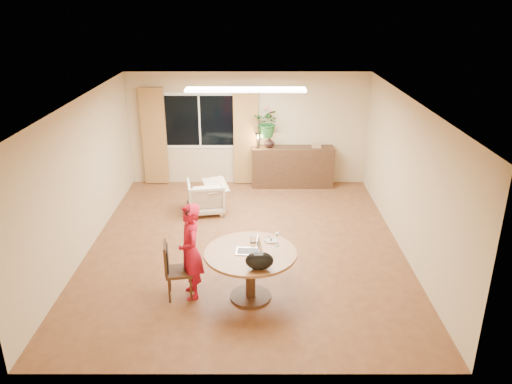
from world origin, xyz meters
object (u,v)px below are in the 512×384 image
(armchair, at_px, (206,197))
(sideboard, at_px, (292,167))
(dining_table, at_px, (250,262))
(child, at_px, (191,251))
(dining_chair, at_px, (179,270))

(armchair, relative_size, sideboard, 0.40)
(dining_table, bearing_deg, child, 175.59)
(child, height_order, sideboard, child)
(child, height_order, armchair, child)
(dining_chair, xyz_separation_m, child, (0.18, 0.03, 0.29))
(child, bearing_deg, dining_table, 69.07)
(dining_chair, distance_m, child, 0.34)
(child, xyz_separation_m, sideboard, (1.79, 4.58, -0.26))
(armchair, bearing_deg, dining_chair, 78.11)
(dining_table, distance_m, sideboard, 4.74)
(armchair, bearing_deg, dining_table, 96.77)
(armchair, distance_m, sideboard, 2.41)
(dining_chair, relative_size, sideboard, 0.47)
(child, relative_size, armchair, 1.97)
(armchair, height_order, sideboard, sideboard)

